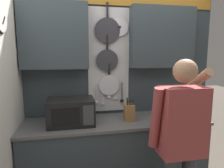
{
  "coord_description": "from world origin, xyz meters",
  "views": [
    {
      "loc": [
        -0.47,
        -2.09,
        1.66
      ],
      "look_at": [
        -0.01,
        0.18,
        1.3
      ],
      "focal_mm": 32.0,
      "sensor_mm": 36.0,
      "label": 1
    }
  ],
  "objects_px": {
    "knife_block": "(129,112)",
    "utensil_crock": "(161,111)",
    "person": "(181,136)",
    "microwave": "(71,111)"
  },
  "relations": [
    {
      "from": "knife_block",
      "to": "utensil_crock",
      "type": "height_order",
      "value": "utensil_crock"
    },
    {
      "from": "microwave",
      "to": "person",
      "type": "height_order",
      "value": "person"
    },
    {
      "from": "person",
      "to": "microwave",
      "type": "bearing_deg",
      "value": 146.76
    },
    {
      "from": "utensil_crock",
      "to": "person",
      "type": "distance_m",
      "value": 0.62
    },
    {
      "from": "utensil_crock",
      "to": "knife_block",
      "type": "bearing_deg",
      "value": -179.85
    },
    {
      "from": "microwave",
      "to": "utensil_crock",
      "type": "xyz_separation_m",
      "value": [
        1.02,
        0.0,
        -0.05
      ]
    },
    {
      "from": "microwave",
      "to": "person",
      "type": "distance_m",
      "value": 1.11
    },
    {
      "from": "microwave",
      "to": "knife_block",
      "type": "distance_m",
      "value": 0.64
    },
    {
      "from": "microwave",
      "to": "person",
      "type": "relative_size",
      "value": 0.3
    },
    {
      "from": "knife_block",
      "to": "utensil_crock",
      "type": "xyz_separation_m",
      "value": [
        0.38,
        0.0,
        -0.01
      ]
    }
  ]
}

